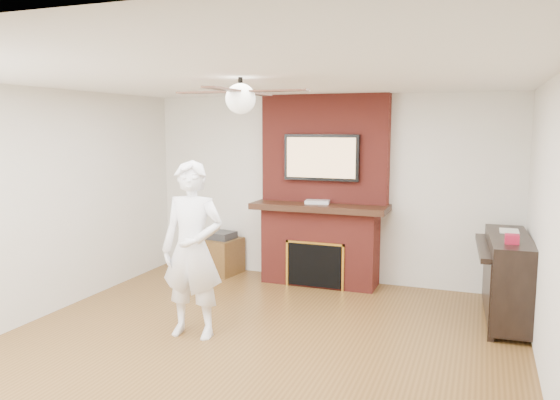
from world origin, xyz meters
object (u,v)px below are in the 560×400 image
at_px(side_table, 220,254).
at_px(person, 193,250).
at_px(fireplace, 322,209).
at_px(piano, 507,276).

bearing_deg(side_table, person, -60.98).
xyz_separation_m(fireplace, side_table, (-1.48, -0.07, -0.72)).
relative_size(fireplace, person, 1.43).
distance_m(person, side_table, 2.41).
xyz_separation_m(fireplace, person, (-0.67, -2.26, -0.12)).
distance_m(fireplace, piano, 2.44).
height_order(fireplace, person, fireplace).
bearing_deg(fireplace, piano, -17.62).
bearing_deg(piano, person, -155.46).
xyz_separation_m(person, piano, (2.94, 1.54, -0.38)).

